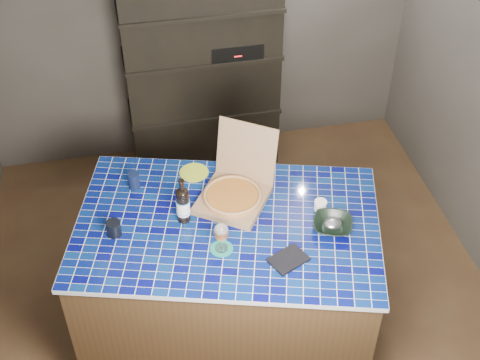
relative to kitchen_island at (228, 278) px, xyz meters
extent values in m
plane|color=brown|center=(0.14, 0.28, -0.49)|extent=(3.50, 3.50, 0.00)
plane|color=#544F49|center=(0.14, 2.03, 0.76)|extent=(3.50, 0.00, 3.50)
cube|color=black|center=(0.14, 1.81, 0.41)|extent=(1.20, 0.40, 1.80)
cube|color=black|center=(0.39, 1.76, 0.64)|extent=(0.40, 0.32, 0.12)
cube|color=#402D19|center=(0.00, 0.00, -0.02)|extent=(1.95, 1.50, 0.94)
cube|color=#050751|center=(0.00, 0.00, 0.47)|extent=(2.01, 1.56, 0.03)
cube|color=olive|center=(0.06, 0.17, 0.51)|extent=(0.53, 0.53, 0.04)
cube|color=olive|center=(0.19, 0.36, 0.71)|extent=(0.36, 0.28, 0.37)
cylinder|color=#AB7547|center=(0.06, 0.17, 0.53)|extent=(0.35, 0.35, 0.01)
cylinder|color=maroon|center=(0.06, 0.17, 0.54)|extent=(0.31, 0.31, 0.01)
torus|color=#AB7547|center=(0.06, 0.17, 0.55)|extent=(0.35, 0.35, 0.02)
cylinder|color=black|center=(-0.24, 0.09, 0.59)|extent=(0.08, 0.08, 0.21)
ellipsoid|color=black|center=(-0.24, 0.09, 0.70)|extent=(0.08, 0.08, 0.04)
cylinder|color=black|center=(-0.24, 0.09, 0.75)|extent=(0.03, 0.03, 0.09)
cylinder|color=white|center=(-0.24, 0.09, 0.58)|extent=(0.08, 0.08, 0.10)
cylinder|color=#4493EA|center=(-0.24, 0.09, 0.55)|extent=(0.08, 0.08, 0.01)
cylinder|color=#4493EA|center=(-0.24, 0.09, 0.63)|extent=(0.08, 0.08, 0.01)
cylinder|color=#177A68|center=(-0.07, -0.19, 0.49)|extent=(0.13, 0.13, 0.01)
cylinder|color=white|center=(-0.07, -0.19, 0.49)|extent=(0.07, 0.07, 0.01)
cylinder|color=white|center=(-0.07, -0.19, 0.54)|extent=(0.01, 0.01, 0.08)
ellipsoid|color=white|center=(-0.07, -0.19, 0.62)|extent=(0.08, 0.08, 0.11)
cylinder|color=#CA6A20|center=(-0.07, -0.19, 0.61)|extent=(0.07, 0.07, 0.05)
cylinder|color=white|center=(-0.07, -0.19, 0.64)|extent=(0.07, 0.07, 0.02)
cylinder|color=black|center=(-0.65, 0.05, 0.53)|extent=(0.08, 0.08, 0.09)
cube|color=black|center=(0.28, -0.35, 0.49)|extent=(0.25, 0.22, 0.02)
imported|color=black|center=(0.59, -0.16, 0.51)|extent=(0.29, 0.29, 0.06)
ellipsoid|color=#ADAFB8|center=(0.59, -0.16, 0.52)|extent=(0.11, 0.09, 0.05)
cylinder|color=white|center=(0.57, 0.01, 0.52)|extent=(0.08, 0.08, 0.06)
cylinder|color=black|center=(-0.50, 0.43, 0.54)|extent=(0.07, 0.07, 0.11)
cylinder|color=#ACC229|center=(-0.12, 0.49, 0.49)|extent=(0.19, 0.19, 0.01)
camera|label=1|loc=(-0.48, -2.71, 3.25)|focal=50.00mm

